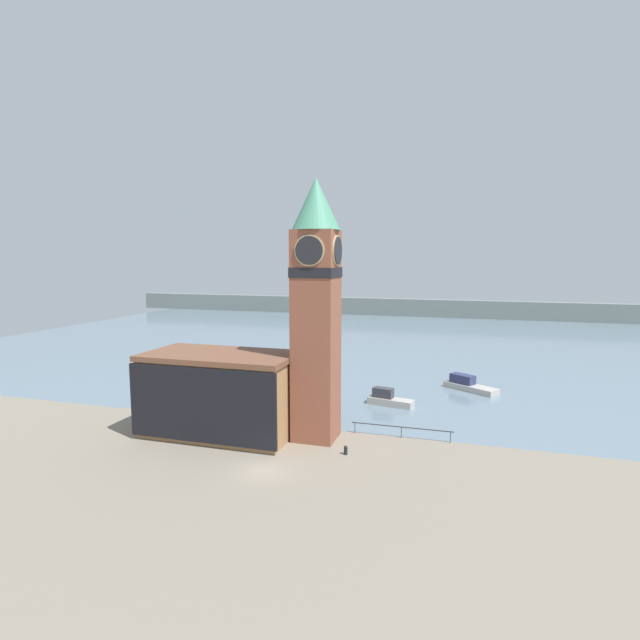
{
  "coord_description": "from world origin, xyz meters",
  "views": [
    {
      "loc": [
        15.38,
        -34.96,
        16.86
      ],
      "look_at": [
        2.94,
        6.2,
        11.49
      ],
      "focal_mm": 28.0,
      "sensor_mm": 36.0,
      "label": 1
    }
  ],
  "objects_px": {
    "clock_tower": "(316,304)",
    "boat_far": "(468,385)",
    "boat_near": "(388,399)",
    "mooring_bollard_near": "(334,433)",
    "mooring_bollard_far": "(346,450)",
    "pier_building": "(220,394)"
  },
  "relations": [
    {
      "from": "boat_far",
      "to": "mooring_bollard_near",
      "type": "distance_m",
      "value": 24.57
    },
    {
      "from": "clock_tower",
      "to": "boat_far",
      "type": "distance_m",
      "value": 28.6
    },
    {
      "from": "mooring_bollard_far",
      "to": "boat_near",
      "type": "bearing_deg",
      "value": 85.56
    },
    {
      "from": "pier_building",
      "to": "mooring_bollard_near",
      "type": "relative_size",
      "value": 19.88
    },
    {
      "from": "clock_tower",
      "to": "mooring_bollard_near",
      "type": "bearing_deg",
      "value": 24.53
    },
    {
      "from": "boat_near",
      "to": "boat_far",
      "type": "distance_m",
      "value": 13.0
    },
    {
      "from": "boat_near",
      "to": "mooring_bollard_far",
      "type": "relative_size",
      "value": 6.89
    },
    {
      "from": "pier_building",
      "to": "boat_near",
      "type": "distance_m",
      "value": 20.05
    },
    {
      "from": "clock_tower",
      "to": "mooring_bollard_far",
      "type": "distance_m",
      "value": 13.15
    },
    {
      "from": "clock_tower",
      "to": "boat_near",
      "type": "bearing_deg",
      "value": 68.86
    },
    {
      "from": "boat_near",
      "to": "boat_far",
      "type": "xyz_separation_m",
      "value": [
        8.75,
        9.62,
        -0.04
      ]
    },
    {
      "from": "boat_far",
      "to": "boat_near",
      "type": "bearing_deg",
      "value": -98.85
    },
    {
      "from": "pier_building",
      "to": "mooring_bollard_far",
      "type": "distance_m",
      "value": 13.35
    },
    {
      "from": "boat_near",
      "to": "boat_far",
      "type": "height_order",
      "value": "boat_near"
    },
    {
      "from": "clock_tower",
      "to": "mooring_bollard_near",
      "type": "distance_m",
      "value": 12.4
    },
    {
      "from": "boat_near",
      "to": "mooring_bollard_far",
      "type": "distance_m",
      "value": 15.64
    },
    {
      "from": "clock_tower",
      "to": "boat_far",
      "type": "xyz_separation_m",
      "value": [
        13.58,
        22.11,
        -12.02
      ]
    },
    {
      "from": "pier_building",
      "to": "mooring_bollard_far",
      "type": "bearing_deg",
      "value": -7.12
    },
    {
      "from": "boat_near",
      "to": "mooring_bollard_near",
      "type": "relative_size",
      "value": 7.51
    },
    {
      "from": "clock_tower",
      "to": "pier_building",
      "type": "height_order",
      "value": "clock_tower"
    },
    {
      "from": "clock_tower",
      "to": "pier_building",
      "type": "xyz_separation_m",
      "value": [
        -9.15,
        -1.5,
        -8.73
      ]
    },
    {
      "from": "boat_far",
      "to": "mooring_bollard_far",
      "type": "relative_size",
      "value": 8.79
    }
  ]
}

